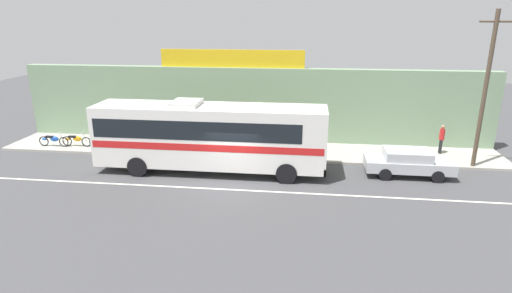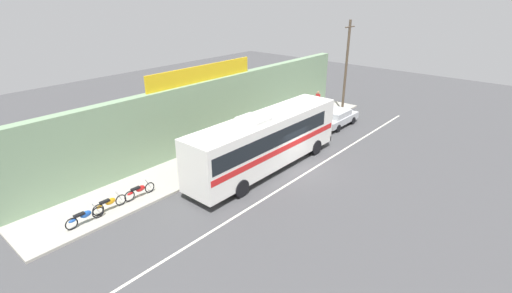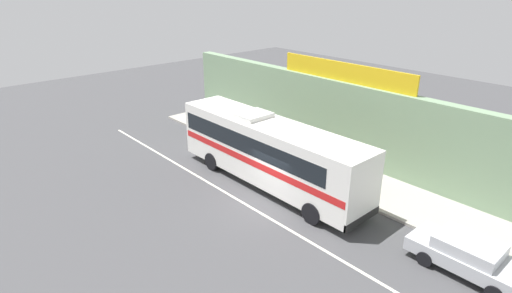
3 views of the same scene
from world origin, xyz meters
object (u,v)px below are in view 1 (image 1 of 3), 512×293
(motorcycle_red, at_px, (103,141))
(motorcycle_orange, at_px, (53,140))
(utility_pole, at_px, (485,89))
(pedestrian_by_curb, at_px, (442,137))
(parked_car, at_px, (408,162))
(intercity_bus, at_px, (208,134))
(motorcycle_green, at_px, (76,140))
(pedestrian_near_shop, at_px, (200,129))

(motorcycle_red, distance_m, motorcycle_orange, 3.19)
(utility_pole, distance_m, pedestrian_by_curb, 3.95)
(parked_car, bearing_deg, intercity_bus, -176.15)
(motorcycle_orange, bearing_deg, utility_pole, -1.06)
(parked_car, height_order, pedestrian_by_curb, pedestrian_by_curb)
(parked_car, xyz_separation_m, motorcycle_red, (-17.68, 2.17, -0.17))
(utility_pole, bearing_deg, parked_car, -158.12)
(motorcycle_green, xyz_separation_m, pedestrian_by_curb, (22.08, 1.36, 0.58))
(pedestrian_by_curb, bearing_deg, utility_pole, -59.82)
(motorcycle_orange, bearing_deg, pedestrian_by_curb, 3.78)
(intercity_bus, xyz_separation_m, pedestrian_near_shop, (-1.57, 4.27, -0.93))
(intercity_bus, height_order, motorcycle_green, intercity_bus)
(pedestrian_near_shop, bearing_deg, utility_pole, -7.49)
(motorcycle_green, bearing_deg, pedestrian_by_curb, 3.51)
(motorcycle_green, height_order, motorcycle_orange, same)
(motorcycle_orange, height_order, pedestrian_near_shop, pedestrian_near_shop)
(utility_pole, height_order, motorcycle_orange, utility_pole)
(pedestrian_by_curb, bearing_deg, pedestrian_near_shop, 179.80)
(intercity_bus, relative_size, motorcycle_green, 6.34)
(parked_car, height_order, pedestrian_near_shop, pedestrian_near_shop)
(intercity_bus, bearing_deg, pedestrian_by_curb, 18.08)
(parked_car, bearing_deg, pedestrian_by_curb, 53.41)
(parked_car, bearing_deg, motorcycle_orange, 174.58)
(intercity_bus, xyz_separation_m, pedestrian_by_curb, (12.94, 4.22, -0.92))
(parked_car, bearing_deg, pedestrian_near_shop, 163.23)
(utility_pole, relative_size, pedestrian_by_curb, 4.70)
(pedestrian_by_curb, bearing_deg, parked_car, -126.59)
(utility_pole, height_order, motorcycle_red, utility_pole)
(motorcycle_red, relative_size, motorcycle_orange, 0.97)
(pedestrian_by_curb, bearing_deg, motorcycle_red, -176.15)
(motorcycle_orange, distance_m, pedestrian_near_shop, 9.14)
(motorcycle_red, xyz_separation_m, pedestrian_by_curb, (20.30, 1.37, 0.58))
(pedestrian_by_curb, xyz_separation_m, pedestrian_near_shop, (-14.50, 0.05, -0.02))
(parked_car, xyz_separation_m, motorcycle_orange, (-20.86, 1.98, -0.17))
(parked_car, distance_m, motorcycle_green, 19.58)
(motorcycle_red, relative_size, pedestrian_by_curb, 1.09)
(utility_pole, height_order, motorcycle_green, utility_pole)
(intercity_bus, relative_size, utility_pole, 1.47)
(intercity_bus, bearing_deg, motorcycle_red, 158.80)
(motorcycle_green, height_order, motorcycle_red, same)
(motorcycle_red, xyz_separation_m, motorcycle_orange, (-3.18, -0.19, 0.00))
(parked_car, xyz_separation_m, motorcycle_green, (-19.46, 2.17, -0.17))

